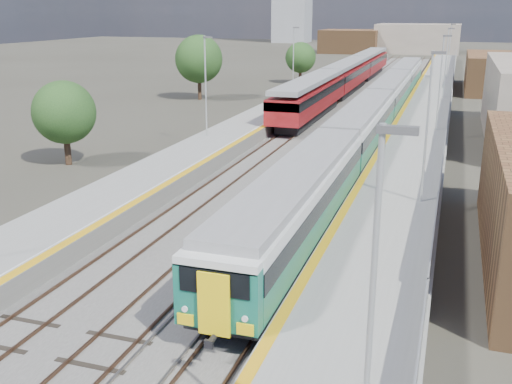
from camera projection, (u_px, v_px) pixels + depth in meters
The scene contains 11 objects.
ground at pixel (368, 121), 58.17m from camera, with size 320.00×320.00×0.00m, color #47443A.
ballast_bed at pixel (349, 115), 61.11m from camera, with size 10.50×155.00×0.06m, color #565451.
tracks at pixel (358, 112), 62.43m from camera, with size 8.96×160.00×0.17m.
platform_right at pixel (426, 114), 58.70m from camera, with size 4.70×155.00×8.52m.
platform_left at pixel (285, 107), 62.99m from camera, with size 4.30×155.00×8.52m.
buildings at pixel (346, 8), 140.96m from camera, with size 72.00×185.50×40.00m.
green_train at pixel (379, 106), 52.96m from camera, with size 2.78×77.51×3.06m.
red_train at pixel (347, 75), 77.01m from camera, with size 3.08×62.38×3.89m.
tree_a at pixel (64, 112), 40.69m from camera, with size 4.30×4.30×5.83m.
tree_b at pixel (199, 59), 70.50m from camera, with size 5.60×5.60×7.59m.
tree_c at pixel (301, 58), 86.38m from camera, with size 4.39×4.39×5.94m.
Camera 1 is at (7.68, -8.17, 10.35)m, focal length 42.00 mm.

